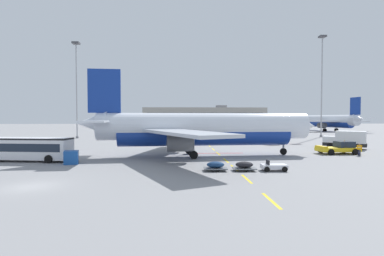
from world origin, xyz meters
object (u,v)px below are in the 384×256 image
Objects in this scene: airliner_foreground at (201,129)px; ground_crew_worker at (359,149)px; catering_truck at (269,136)px; fuel_service_truck at (346,139)px; uld_cargo_container at (71,157)px; pushback_tug at (339,148)px; airliner_mid_left at (328,121)px; baggage_train at (245,166)px; apron_shuttle_bus at (24,147)px; apron_light_mast_near at (76,79)px; apron_light_mast_far at (322,75)px.

airliner_foreground is 23.21m from ground_crew_worker.
fuel_service_truck is at bearing -48.18° from catering_truck.
catering_truck is at bearing 40.21° from uld_cargo_container.
pushback_tug is at bearing 4.63° from airliner_foreground.
catering_truck reaches higher than ground_crew_worker.
baggage_train is at bearing -121.26° from airliner_mid_left.
pushback_tug is at bearing 123.48° from ground_crew_worker.
airliner_foreground is 4.72× the size of catering_truck.
catering_truck is at bearing 32.16° from apron_shuttle_bus.
fuel_service_truck is at bearing 54.50° from pushback_tug.
airliner_foreground is at bearing 22.67° from uld_cargo_container.
apron_shuttle_bus is at bearing -134.96° from airliner_mid_left.
ground_crew_worker is 0.07× the size of apron_light_mast_near.
ground_crew_worker is at bearing 30.72° from baggage_train.
fuel_service_truck is at bearing 19.00° from airliner_foreground.
fuel_service_truck is (10.30, -11.51, 0.00)m from catering_truck.
fuel_service_truck is at bearing 14.88° from apron_shuttle_bus.
baggage_train is 0.30× the size of apron_light_mast_far.
airliner_foreground is 18.06× the size of uld_cargo_container.
apron_light_mast_far is at bearing 57.51° from baggage_train.
airliner_mid_left is 111.10m from uld_cargo_container.
uld_cargo_container is 49.64m from apron_light_mast_near.
ground_crew_worker is 0.06× the size of apron_light_mast_far.
ground_crew_worker is 0.92× the size of uld_cargo_container.
ground_crew_worker is at bearing -1.94° from airliner_foreground.
baggage_train is (26.47, -8.33, -1.23)m from apron_shuttle_bus.
apron_light_mast_near is (-52.92, 39.34, 14.71)m from ground_crew_worker.
catering_truck is 35.38m from baggage_train.
apron_light_mast_far reaches higher than baggage_train.
airliner_foreground is 56.72m from apron_light_mast_far.
baggage_train is at bearing -15.93° from uld_cargo_container.
pushback_tug is 19.62m from catering_truck.
airliner_mid_left is at bearing 23.46° from apron_light_mast_near.
airliner_foreground is 4.03× the size of baggage_train.
baggage_train is at bearing -56.60° from apron_light_mast_near.
apron_light_mast_near reaches higher than fuel_service_truck.
ground_crew_worker is at bearing -72.82° from catering_truck.
airliner_mid_left reaches higher than catering_truck.
apron_light_mast_near is at bearing 152.56° from fuel_service_truck.
fuel_service_truck is 31.52m from baggage_train.
baggage_train is at bearing -141.65° from pushback_tug.
uld_cargo_container is (-73.55, -83.20, -3.34)m from airliner_mid_left.
apron_light_mast_far is (-20.24, -35.94, 13.27)m from airliner_mid_left.
apron_light_mast_near is at bearing 158.89° from catering_truck.
pushback_tug is 22.61m from baggage_train.
ground_crew_worker is at bearing -114.06° from airliner_mid_left.
uld_cargo_container is at bearing -171.39° from ground_crew_worker.
uld_cargo_container is (-37.37, -8.42, -0.10)m from pushback_tug.
fuel_service_truck is 0.82× the size of baggage_train.
pushback_tug is 0.24× the size of apron_light_mast_near.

